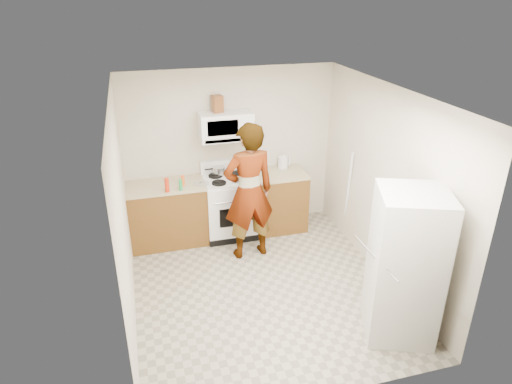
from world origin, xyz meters
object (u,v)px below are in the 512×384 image
object	(u,v)px
kettle	(283,162)
saucepan	(219,170)
microwave	(226,126)
gas_range	(230,205)
person	(249,192)
fridge	(405,266)

from	to	relation	value
kettle	saucepan	world-z (taller)	kettle
kettle	saucepan	bearing A→B (deg)	179.30
microwave	saucepan	size ratio (longest dim) A/B	3.92
gas_range	microwave	xyz separation A→B (m)	(0.00, 0.13, 1.21)
gas_range	person	size ratio (longest dim) A/B	0.58
microwave	fridge	world-z (taller)	microwave
gas_range	kettle	xyz separation A→B (m)	(0.91, 0.20, 0.54)
person	saucepan	world-z (taller)	person
gas_range	fridge	xyz separation A→B (m)	(1.33, -2.63, 0.36)
gas_range	saucepan	world-z (taller)	gas_range
microwave	saucepan	xyz separation A→B (m)	(-0.12, 0.04, -0.69)
person	fridge	size ratio (longest dim) A/B	1.15
microwave	fridge	distance (m)	3.18
fridge	kettle	xyz separation A→B (m)	(-0.42, 2.83, 0.18)
fridge	saucepan	bearing A→B (deg)	138.05
gas_range	saucepan	bearing A→B (deg)	125.16
fridge	gas_range	bearing A→B (deg)	137.49
gas_range	saucepan	size ratio (longest dim) A/B	5.83
microwave	saucepan	world-z (taller)	microwave
kettle	saucepan	distance (m)	1.03
gas_range	kettle	size ratio (longest dim) A/B	6.16
fridge	kettle	distance (m)	2.87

